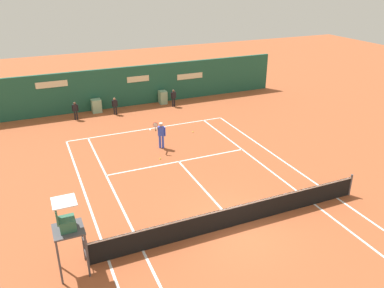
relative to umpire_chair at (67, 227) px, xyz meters
The scene contains 10 objects.
ground_plane 6.81m from the umpire_chair, ahead, with size 80.00×80.00×0.01m.
tennis_net 6.66m from the umpire_chair, ahead, with size 12.10×0.10×1.07m.
sponsor_back_wall 18.28m from the umpire_chair, 69.13° to the left, with size 25.00×1.02×3.02m.
umpire_chair is the anchor object (origin of this frame).
player_on_baseline 10.65m from the umpire_chair, 53.97° to the left, with size 0.82×0.62×1.81m.
ball_kid_left_post 16.35m from the umpire_chair, 71.64° to the left, with size 0.42×0.19×1.27m.
ball_kid_right_post 18.28m from the umpire_chair, 58.00° to the left, with size 0.44×0.22×1.35m.
ball_kid_centre_post 15.70m from the umpire_chair, 81.33° to the left, with size 0.44×0.19×1.31m.
tennis_ball_by_sideline 9.34m from the umpire_chair, 51.66° to the left, with size 0.07×0.07×0.07m, color #CCE033.
tennis_ball_mid_court 13.59m from the umpire_chair, 48.46° to the left, with size 0.07×0.07×0.07m, color #CCE033.
Camera 1 is at (-6.99, -11.50, 9.60)m, focal length 36.59 mm.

